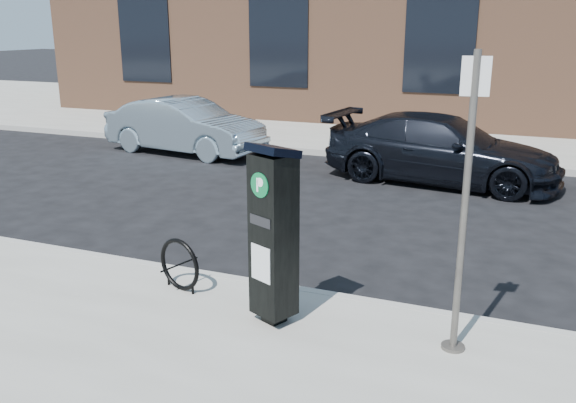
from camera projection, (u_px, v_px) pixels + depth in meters
The scene contains 9 objects.
ground at pixel (275, 295), 7.45m from camera, with size 120.00×120.00×0.00m, color black.
sidewalk_far at pixel (443, 123), 19.89m from camera, with size 60.00×12.00×0.15m, color gray.
curb_near at pixel (275, 290), 7.41m from camera, with size 60.00×0.12×0.16m, color #9E9B93.
curb_far at pixel (407, 159), 14.57m from camera, with size 60.00×0.12×0.16m, color #9E9B93.
parking_kiosk at pixel (273, 233), 6.21m from camera, with size 0.56×0.54×1.93m.
sign_pole at pixel (464, 210), 5.54m from camera, with size 0.25×0.23×2.83m.
bike_rack at pixel (179, 265), 7.17m from camera, with size 0.63×0.23×0.64m.
car_silver at pixel (185, 126), 15.49m from camera, with size 1.48×4.23×1.39m, color #8EA7B5.
car_dark at pixel (441, 149), 12.61m from camera, with size 1.96×4.81×1.40m, color black.
Camera 1 is at (2.70, -6.28, 3.18)m, focal length 38.00 mm.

